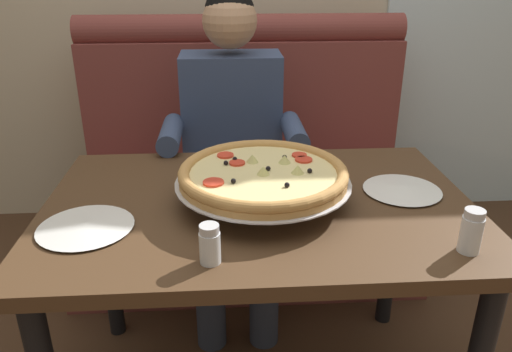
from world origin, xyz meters
name	(u,v)px	position (x,y,z in m)	size (l,w,h in m)	color
booth_bench	(245,181)	(0.00, 0.88, 0.40)	(1.54, 0.78, 1.13)	brown
dining_table	(259,230)	(0.00, 0.00, 0.63)	(1.21, 0.81, 0.73)	#4C331E
diner_main	(232,137)	(-0.06, 0.61, 0.71)	(0.54, 0.64, 1.27)	#2D3342
pizza	(263,174)	(0.01, 0.00, 0.81)	(0.49, 0.49, 0.12)	silver
shaker_oregano	(471,234)	(0.47, -0.29, 0.77)	(0.05, 0.05, 0.11)	white
shaker_parmesan	(210,247)	(-0.13, -0.30, 0.77)	(0.05, 0.05, 0.10)	white
plate_near_left	(402,188)	(0.43, 0.04, 0.74)	(0.23, 0.23, 0.02)	white
plate_near_right	(85,225)	(-0.45, -0.13, 0.74)	(0.24, 0.24, 0.02)	white
patio_chair	(459,97)	(1.47, 1.87, 0.52)	(0.43, 0.43, 0.86)	black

